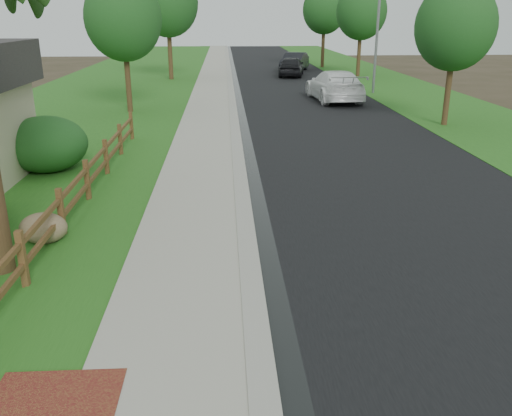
{
  "coord_description": "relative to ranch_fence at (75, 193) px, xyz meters",
  "views": [
    {
      "loc": [
        -0.02,
        -6.02,
        4.59
      ],
      "look_at": [
        0.59,
        4.55,
        0.8
      ],
      "focal_mm": 38.0,
      "sensor_mm": 36.0,
      "label": 1
    }
  ],
  "objects": [
    {
      "name": "white_suv",
      "position": [
        9.74,
        18.0,
        0.24
      ],
      "size": [
        2.72,
        5.89,
        1.67
      ],
      "primitive_type": "imported",
      "rotation": [
        0.0,
        0.0,
        3.21
      ],
      "color": "white",
      "rests_on": "road"
    },
    {
      "name": "wet_gutter",
      "position": [
        4.35,
        28.6,
        -0.6
      ],
      "size": [
        0.5,
        90.0,
        0.0
      ],
      "primitive_type": "cube",
      "color": "black",
      "rests_on": "road"
    },
    {
      "name": "dark_car_mid",
      "position": [
        8.86,
        30.84,
        0.16
      ],
      "size": [
        2.59,
        4.72,
        1.52
      ],
      "primitive_type": "imported",
      "rotation": [
        0.0,
        0.0,
        2.96
      ],
      "color": "black",
      "rests_on": "road"
    },
    {
      "name": "ground",
      "position": [
        3.6,
        -6.4,
        -0.62
      ],
      "size": [
        120.0,
        120.0,
        0.0
      ],
      "primitive_type": "plane",
      "color": "#332E1B"
    },
    {
      "name": "grass_strip",
      "position": [
        0.8,
        28.6,
        -0.59
      ],
      "size": [
        1.6,
        90.0,
        0.06
      ],
      "primitive_type": "cube",
      "color": "#245D1A",
      "rests_on": "ground"
    },
    {
      "name": "curb",
      "position": [
        4.0,
        28.6,
        -0.56
      ],
      "size": [
        0.4,
        90.0,
        0.12
      ],
      "primitive_type": "cube",
      "color": "#99968B",
      "rests_on": "ground"
    },
    {
      "name": "lawn_near",
      "position": [
        -4.4,
        28.6,
        -0.6
      ],
      "size": [
        9.0,
        90.0,
        0.04
      ],
      "primitive_type": "cube",
      "color": "#245D1A",
      "rests_on": "ground"
    },
    {
      "name": "streetlight",
      "position": [
        12.56,
        20.78,
        3.87
      ],
      "size": [
        1.81,
        0.59,
        7.92
      ],
      "color": "gray",
      "rests_on": "ground"
    },
    {
      "name": "tree_far_right",
      "position": [
        12.6,
        38.25,
        4.37
      ],
      "size": [
        3.86,
        3.86,
        7.13
      ],
      "color": "#3E3019",
      "rests_on": "ground"
    },
    {
      "name": "sidewalk",
      "position": [
        2.7,
        28.6,
        -0.57
      ],
      "size": [
        2.2,
        90.0,
        0.1
      ],
      "primitive_type": "cube",
      "color": "#A9A393",
      "rests_on": "ground"
    },
    {
      "name": "tree_near_left",
      "position": [
        -1.11,
        14.89,
        3.79
      ],
      "size": [
        3.62,
        3.62,
        6.41
      ],
      "color": "#3E3019",
      "rests_on": "ground"
    },
    {
      "name": "dark_car_far",
      "position": [
        9.6,
        34.89,
        0.16
      ],
      "size": [
        3.12,
        4.9,
        1.52
      ],
      "primitive_type": "imported",
      "rotation": [
        0.0,
        0.0,
        -0.35
      ],
      "color": "black",
      "rests_on": "road"
    },
    {
      "name": "boulder",
      "position": [
        -0.3,
        -1.55,
        -0.28
      ],
      "size": [
        1.12,
        0.91,
        0.67
      ],
      "primitive_type": "ellipsoid",
      "rotation": [
        0.0,
        0.0,
        0.17
      ],
      "color": "brown",
      "rests_on": "ground"
    },
    {
      "name": "verge_far",
      "position": [
        15.1,
        28.6,
        -0.6
      ],
      "size": [
        6.0,
        90.0,
        0.04
      ],
      "primitive_type": "cube",
      "color": "#245D1A",
      "rests_on": "ground"
    },
    {
      "name": "road",
      "position": [
        8.2,
        28.6,
        -0.61
      ],
      "size": [
        8.0,
        90.0,
        0.02
      ],
      "primitive_type": "cube",
      "color": "black",
      "rests_on": "ground"
    },
    {
      "name": "ranch_fence",
      "position": [
        0.0,
        0.0,
        0.0
      ],
      "size": [
        0.12,
        16.92,
        1.1
      ],
      "color": "#483218",
      "rests_on": "ground"
    },
    {
      "name": "shrub_d",
      "position": [
        -1.9,
        4.17,
        0.24
      ],
      "size": [
        3.01,
        3.01,
        1.71
      ],
      "primitive_type": "ellipsoid",
      "rotation": [
        0.0,
        0.0,
        0.23
      ],
      "color": "#1E4F1C",
      "rests_on": "ground"
    },
    {
      "name": "tree_mid_left",
      "position": [
        -0.33,
        29.07,
        4.75
      ],
      "size": [
        4.35,
        4.35,
        7.77
      ],
      "color": "#3E3019",
      "rests_on": "ground"
    },
    {
      "name": "tree_near_right",
      "position": [
        13.17,
        10.63,
        3.5
      ],
      "size": [
        3.31,
        3.31,
        5.95
      ],
      "color": "#3E3019",
      "rests_on": "ground"
    },
    {
      "name": "tree_mid_right",
      "position": [
        14.02,
        30.37,
        4.16
      ],
      "size": [
        3.8,
        3.8,
        6.88
      ],
      "color": "#3E3019",
      "rests_on": "ground"
    }
  ]
}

